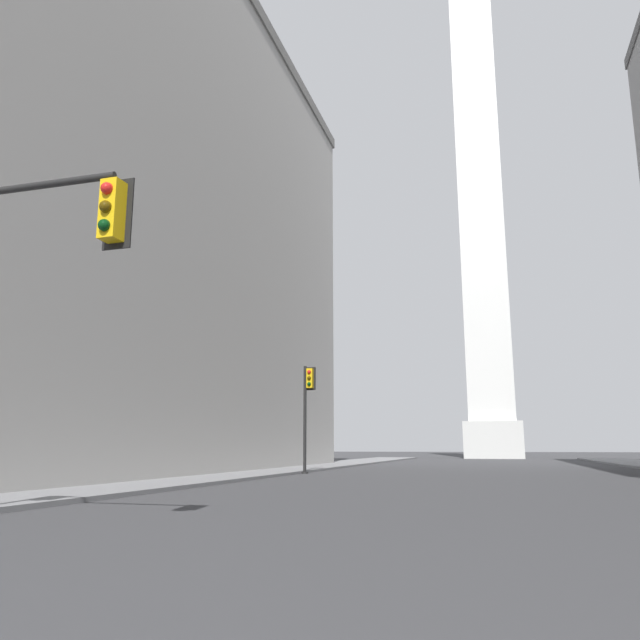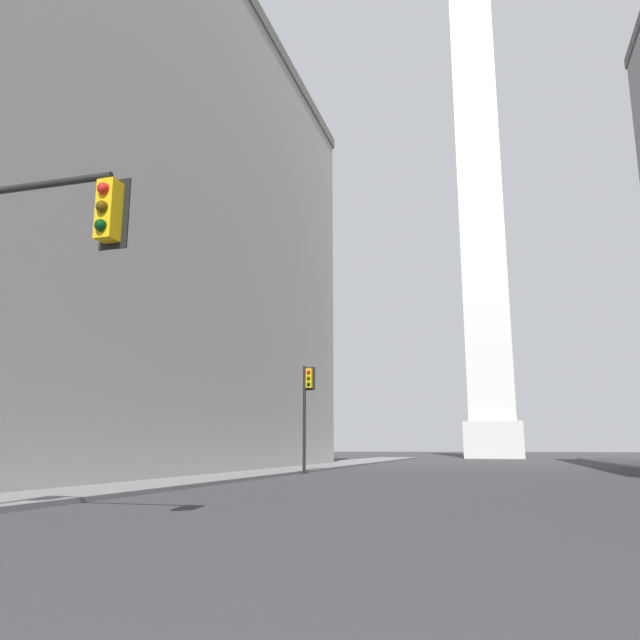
# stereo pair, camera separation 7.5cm
# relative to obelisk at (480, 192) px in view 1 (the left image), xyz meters

# --- Properties ---
(sidewalk_left) EXTENTS (5.00, 103.44, 0.15)m
(sidewalk_left) POSITION_rel_obelisk_xyz_m (-12.20, -55.17, -36.96)
(sidewalk_left) COLOR slate
(sidewalk_left) RESTS_ON ground_plane
(obelisk) EXTENTS (7.43, 7.43, 76.47)m
(obelisk) POSITION_rel_obelisk_xyz_m (0.00, 0.00, 0.00)
(obelisk) COLOR silver
(obelisk) RESTS_ON ground_plane
(traffic_light_mid_left) EXTENTS (0.77, 0.50, 5.98)m
(traffic_light_mid_left) POSITION_rel_obelisk_xyz_m (-9.43, -52.50, -33.10)
(traffic_light_mid_left) COLOR black
(traffic_light_mid_left) RESTS_ON ground_plane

